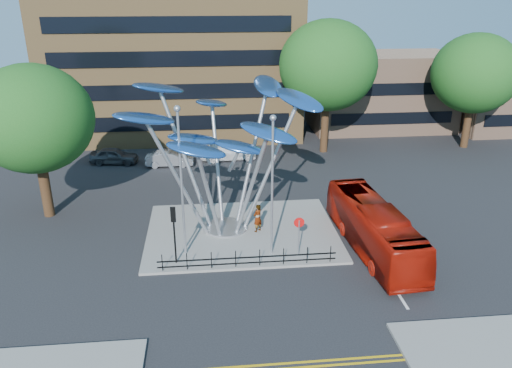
{
  "coord_description": "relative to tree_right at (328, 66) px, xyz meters",
  "views": [
    {
      "loc": [
        -3.0,
        -22.41,
        14.8
      ],
      "look_at": [
        -0.3,
        4.0,
        4.15
      ],
      "focal_mm": 35.0,
      "sensor_mm": 36.0,
      "label": 1
    }
  ],
  "objects": [
    {
      "name": "tree_right",
      "position": [
        0.0,
        0.0,
        0.0
      ],
      "size": [
        8.8,
        8.8,
        12.11
      ],
      "color": "black",
      "rests_on": "ground"
    },
    {
      "name": "tree_left",
      "position": [
        -22.0,
        -12.0,
        -1.24
      ],
      "size": [
        7.6,
        7.6,
        10.32
      ],
      "color": "black",
      "rests_on": "ground"
    },
    {
      "name": "pedestrian",
      "position": [
        -8.01,
        -16.13,
        -6.96
      ],
      "size": [
        0.8,
        0.77,
        1.85
      ],
      "primitive_type": "imported",
      "rotation": [
        0.0,
        0.0,
        3.85
      ],
      "color": "gray",
      "rests_on": "traffic_island"
    },
    {
      "name": "parked_car_right",
      "position": [
        -9.13,
        -1.32,
        -7.29
      ],
      "size": [
        5.38,
        2.74,
        1.5
      ],
      "primitive_type": "imported",
      "rotation": [
        0.0,
        0.0,
        1.7
      ],
      "color": "white",
      "rests_on": "ground"
    },
    {
      "name": "red_bus",
      "position": [
        -1.4,
        -18.88,
        -6.59
      ],
      "size": [
        3.22,
        10.53,
        2.89
      ],
      "primitive_type": "imported",
      "rotation": [
        0.0,
        0.0,
        0.08
      ],
      "color": "#941206",
      "rests_on": "ground"
    },
    {
      "name": "parked_car_left",
      "position": [
        -19.26,
        -1.5,
        -7.32
      ],
      "size": [
        4.38,
        2.21,
        1.43
      ],
      "primitive_type": "imported",
      "rotation": [
        0.0,
        0.0,
        1.44
      ],
      "color": "#3A3D41",
      "rests_on": "ground"
    },
    {
      "name": "street_lamp_left",
      "position": [
        -12.5,
        -18.5,
        -2.68
      ],
      "size": [
        0.36,
        0.36,
        8.8
      ],
      "color": "#9EA0A5",
      "rests_on": "traffic_island"
    },
    {
      "name": "leaf_sculpture",
      "position": [
        -10.07,
        -15.32,
        -1.16
      ],
      "size": [
        12.72,
        9.54,
        9.51
      ],
      "color": "#9EA0A5",
      "rests_on": "traffic_island"
    },
    {
      "name": "double_yellow_far",
      "position": [
        -8.0,
        -28.3,
        -8.03
      ],
      "size": [
        40.0,
        0.12,
        0.01
      ],
      "primitive_type": "cube",
      "color": "gold",
      "rests_on": "ground"
    },
    {
      "name": "pedestrian_railing_front",
      "position": [
        -9.0,
        -20.3,
        -7.48
      ],
      "size": [
        10.0,
        0.06,
        1.0
      ],
      "color": "black",
      "rests_on": "traffic_island"
    },
    {
      "name": "low_building_far",
      "position": [
        22.0,
        6.0,
        -4.54
      ],
      "size": [
        12.0,
        8.0,
        7.0
      ],
      "primitive_type": "cube",
      "color": "#A57C61",
      "rests_on": "ground"
    },
    {
      "name": "double_yellow_near",
      "position": [
        -8.0,
        -28.0,
        -8.03
      ],
      "size": [
        40.0,
        0.12,
        0.01
      ],
      "primitive_type": "cube",
      "color": "gold",
      "rests_on": "ground"
    },
    {
      "name": "low_building_near",
      "position": [
        8.0,
        8.0,
        -4.04
      ],
      "size": [
        15.0,
        8.0,
        8.0
      ],
      "primitive_type": "cube",
      "color": "#A57C61",
      "rests_on": "ground"
    },
    {
      "name": "street_lamp_right",
      "position": [
        -7.5,
        -19.0,
        -2.94
      ],
      "size": [
        0.36,
        0.36,
        8.3
      ],
      "color": "#9EA0A5",
      "rests_on": "traffic_island"
    },
    {
      "name": "ground",
      "position": [
        -8.0,
        -22.0,
        -8.04
      ],
      "size": [
        120.0,
        120.0,
        0.0
      ],
      "primitive_type": "plane",
      "color": "black",
      "rests_on": "ground"
    },
    {
      "name": "no_entry_sign_island",
      "position": [
        -6.0,
        -19.48,
        -6.22
      ],
      "size": [
        0.6,
        0.1,
        2.45
      ],
      "color": "#9EA0A5",
      "rests_on": "traffic_island"
    },
    {
      "name": "traffic_island",
      "position": [
        -9.0,
        -16.0,
        -7.96
      ],
      "size": [
        12.0,
        9.0,
        0.15
      ],
      "primitive_type": "cube",
      "color": "slate",
      "rests_on": "ground"
    },
    {
      "name": "parked_car_mid",
      "position": [
        -14.34,
        -2.65,
        -7.36
      ],
      "size": [
        4.12,
        1.46,
        1.36
      ],
      "primitive_type": "imported",
      "rotation": [
        0.0,
        0.0,
        1.58
      ],
      "color": "#989A9F",
      "rests_on": "ground"
    },
    {
      "name": "traffic_light_island",
      "position": [
        -13.0,
        -19.5,
        -5.42
      ],
      "size": [
        0.28,
        0.18,
        3.42
      ],
      "color": "black",
      "rests_on": "traffic_island"
    },
    {
      "name": "tree_far",
      "position": [
        14.0,
        0.0,
        -0.93
      ],
      "size": [
        8.0,
        8.0,
        10.81
      ],
      "color": "black",
      "rests_on": "ground"
    }
  ]
}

